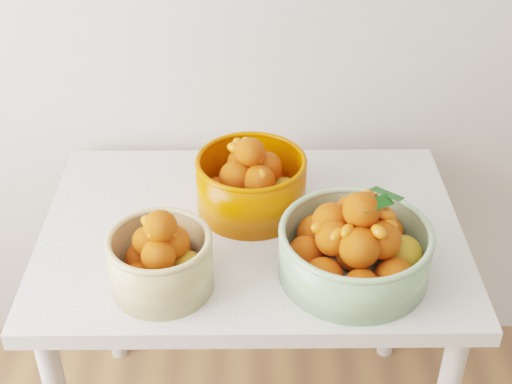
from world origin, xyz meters
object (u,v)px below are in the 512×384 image
(table, at_px, (252,258))
(bowl_orange, at_px, (251,183))
(bowl_cream, at_px, (161,259))
(bowl_green, at_px, (355,246))

(table, distance_m, bowl_orange, 0.19)
(bowl_cream, xyz_separation_m, bowl_green, (0.41, 0.04, 0.00))
(table, relative_size, bowl_green, 2.85)
(table, height_order, bowl_orange, bowl_orange)
(bowl_cream, bearing_deg, bowl_orange, 55.84)
(bowl_green, bearing_deg, table, 143.23)
(table, xyz_separation_m, bowl_cream, (-0.19, -0.20, 0.17))
(table, height_order, bowl_cream, bowl_cream)
(table, bearing_deg, bowl_cream, -133.23)
(table, bearing_deg, bowl_green, -36.77)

